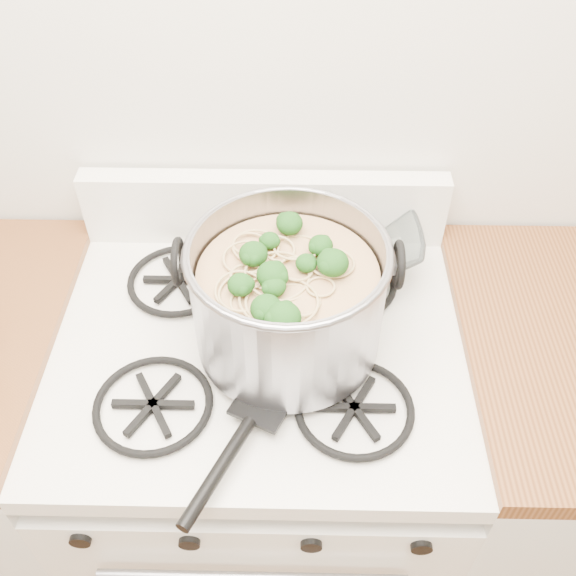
{
  "coord_description": "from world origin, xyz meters",
  "views": [
    {
      "loc": [
        0.07,
        0.5,
        1.82
      ],
      "look_at": [
        0.06,
        1.26,
        1.05
      ],
      "focal_mm": 40.0,
      "sensor_mm": 36.0,
      "label": 1
    }
  ],
  "objects_px": {
    "spatula": "(266,396)",
    "glass_bowl": "(340,246)",
    "gas_range": "(265,468)",
    "stock_pot": "(288,299)"
  },
  "relations": [
    {
      "from": "spatula",
      "to": "glass_bowl",
      "type": "bearing_deg",
      "value": 95.23
    },
    {
      "from": "gas_range",
      "to": "spatula",
      "type": "distance_m",
      "value": 0.52
    },
    {
      "from": "glass_bowl",
      "to": "spatula",
      "type": "bearing_deg",
      "value": -110.17
    },
    {
      "from": "stock_pot",
      "to": "spatula",
      "type": "bearing_deg",
      "value": -104.24
    },
    {
      "from": "gas_range",
      "to": "stock_pot",
      "type": "bearing_deg",
      "value": -5.73
    },
    {
      "from": "stock_pot",
      "to": "gas_range",
      "type": "bearing_deg",
      "value": 174.27
    },
    {
      "from": "stock_pot",
      "to": "spatula",
      "type": "xyz_separation_m",
      "value": [
        -0.03,
        -0.13,
        -0.09
      ]
    },
    {
      "from": "stock_pot",
      "to": "glass_bowl",
      "type": "xyz_separation_m",
      "value": [
        0.1,
        0.24,
        -0.09
      ]
    },
    {
      "from": "gas_range",
      "to": "spatula",
      "type": "height_order",
      "value": "spatula"
    },
    {
      "from": "spatula",
      "to": "glass_bowl",
      "type": "distance_m",
      "value": 0.4
    }
  ]
}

